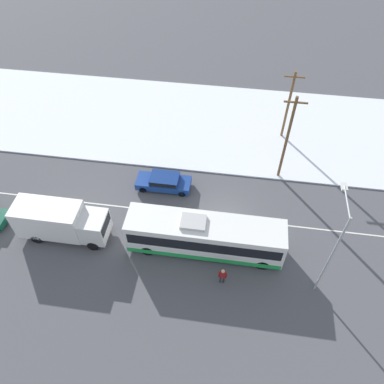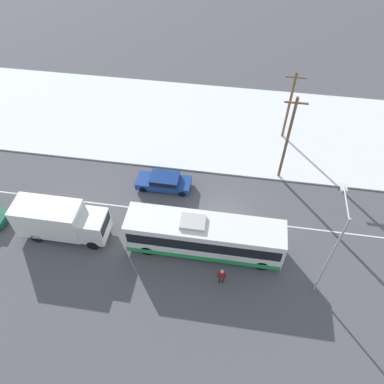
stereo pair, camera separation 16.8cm
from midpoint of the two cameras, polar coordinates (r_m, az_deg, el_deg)
The scene contains 10 objects.
ground_plane at distance 30.87m, azimuth 4.61°, elevation -4.01°, with size 120.00×120.00×0.00m, color #4C4C51.
snow_lot at distance 39.39m, azimuth 6.21°, elevation 9.97°, with size 80.00×14.04×0.12m.
lane_marking_center at distance 30.87m, azimuth 4.61°, elevation -4.01°, with size 60.00×0.12×0.00m.
city_bus at distance 27.79m, azimuth 1.81°, elevation -6.71°, with size 11.56×2.57×3.28m.
box_truck at distance 30.18m, azimuth -19.66°, elevation -4.15°, with size 6.98×2.30×3.16m.
sedan_car at distance 32.55m, azimuth -4.44°, elevation 1.62°, with size 4.71×1.80×1.33m.
pedestrian_at_stop at distance 26.82m, azimuth 4.50°, elevation -12.49°, with size 0.60×0.27×1.66m.
streetlamp at distance 24.79m, azimuth 20.66°, elevation -7.06°, with size 0.36×2.87×8.23m.
utility_pole_roadside at distance 31.87m, azimuth 14.13°, elevation 7.91°, with size 1.80×0.24×8.42m.
utility_pole_snowlot at distance 36.80m, azimuth 14.34°, elevation 12.76°, with size 1.80×0.24×7.18m.
Camera 1 is at (0.14, -18.91, 24.41)m, focal length 35.00 mm.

